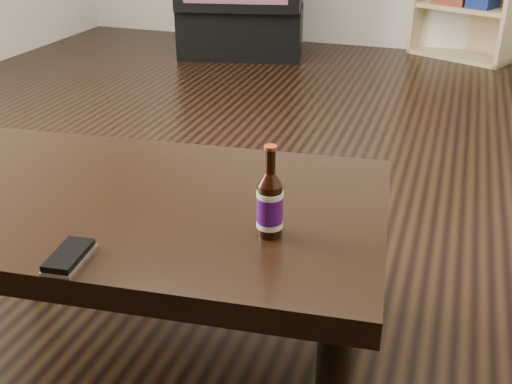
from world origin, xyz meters
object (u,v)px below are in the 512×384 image
(phone, at_px, (69,257))
(beer_bottle, at_px, (270,205))
(coffee_table, at_px, (136,218))
(tv_stand, at_px, (241,32))

(phone, bearing_deg, beer_bottle, 26.40)
(coffee_table, xyz_separation_m, beer_bottle, (0.36, -0.06, 0.13))
(coffee_table, bearing_deg, tv_stand, 105.33)
(coffee_table, bearing_deg, phone, -86.40)
(beer_bottle, distance_m, phone, 0.41)
(coffee_table, xyz_separation_m, phone, (0.02, -0.28, 0.07))
(tv_stand, bearing_deg, coffee_table, -86.48)
(coffee_table, distance_m, phone, 0.29)
(beer_bottle, bearing_deg, tv_stand, 111.02)
(tv_stand, distance_m, coffee_table, 3.14)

